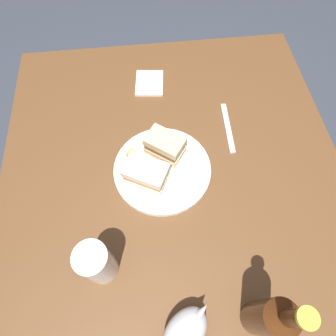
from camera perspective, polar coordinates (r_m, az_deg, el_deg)
The scene contains 15 objects.
ground_plane at distance 1.53m, azimuth 0.61°, elevation -14.43°, with size 6.00×6.00×0.00m, color #333842.
dining_table at distance 1.16m, azimuth 0.80°, elevation -9.99°, with size 1.09×0.96×0.78m, color brown.
plate at distance 0.79m, azimuth -1.14°, elevation -0.29°, with size 0.27×0.27×0.02m, color white.
sandwich_half_left at distance 0.79m, azimuth -0.63°, elevation 4.48°, with size 0.11×0.12×0.07m.
sandwich_half_right at distance 0.75m, azimuth -4.43°, elevation -1.13°, with size 0.11×0.13×0.06m.
potato_wedge_front at distance 0.80m, azimuth -6.58°, elevation 2.32°, with size 0.04×0.02×0.02m, color gold.
potato_wedge_middle at distance 0.78m, azimuth -4.79°, elevation -0.52°, with size 0.06×0.02×0.02m, color gold.
potato_wedge_back at distance 0.79m, azimuth -5.25°, elevation 1.18°, with size 0.04×0.02×0.02m, color gold.
potato_wedge_left_edge at distance 0.78m, azimuth -6.02°, elevation 0.33°, with size 0.04×0.02×0.02m, color gold.
potato_wedge_right_edge at distance 0.81m, azimuth -2.03°, elevation 3.96°, with size 0.05×0.02×0.01m, color gold.
pint_glass at distance 0.68m, azimuth -13.81°, elevation -18.10°, with size 0.07×0.07×0.14m.
gravy_boat at distance 0.67m, azimuth 3.53°, elevation -29.79°, with size 0.13×0.13×0.07m.
cider_bottle at distance 0.64m, azimuth 19.77°, elevation -26.36°, with size 0.07×0.07×0.27m.
napkin at distance 0.99m, azimuth -3.73°, elevation 16.58°, with size 0.11×0.09×0.01m, color silver.
fork at distance 0.89m, azimuth 11.84°, elevation 7.92°, with size 0.18×0.02×0.01m, color silver.
Camera 1 is at (-0.35, 0.06, 1.49)m, focal length 30.51 mm.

